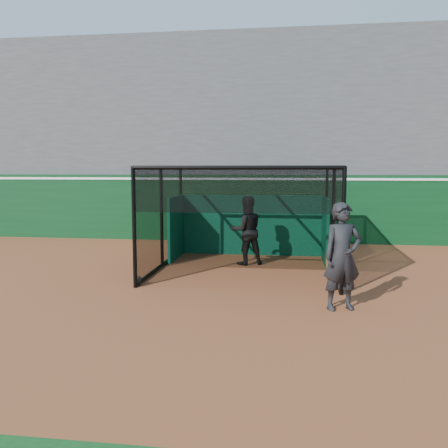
# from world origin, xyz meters

# --- Properties ---
(ground) EXTENTS (120.00, 120.00, 0.00)m
(ground) POSITION_xyz_m (0.00, 0.00, 0.00)
(ground) COLOR brown
(ground) RESTS_ON ground
(outfield_wall) EXTENTS (50.00, 0.50, 2.50)m
(outfield_wall) POSITION_xyz_m (0.00, 8.50, 1.29)
(outfield_wall) COLOR #093616
(outfield_wall) RESTS_ON ground
(grandstand) EXTENTS (50.00, 7.85, 8.95)m
(grandstand) POSITION_xyz_m (0.00, 12.27, 4.48)
(grandstand) COLOR #4C4C4F
(grandstand) RESTS_ON ground
(batting_cage) EXTENTS (4.73, 4.79, 2.75)m
(batting_cage) POSITION_xyz_m (0.48, 3.43, 1.37)
(batting_cage) COLOR black
(batting_cage) RESTS_ON ground
(batter) EXTENTS (1.16, 1.04, 1.95)m
(batter) POSITION_xyz_m (0.46, 4.10, 0.98)
(batter) COLOR black
(batter) RESTS_ON ground
(on_deck_player) EXTENTS (0.89, 0.72, 2.09)m
(on_deck_player) POSITION_xyz_m (2.68, -0.03, 1.04)
(on_deck_player) COLOR black
(on_deck_player) RESTS_ON ground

